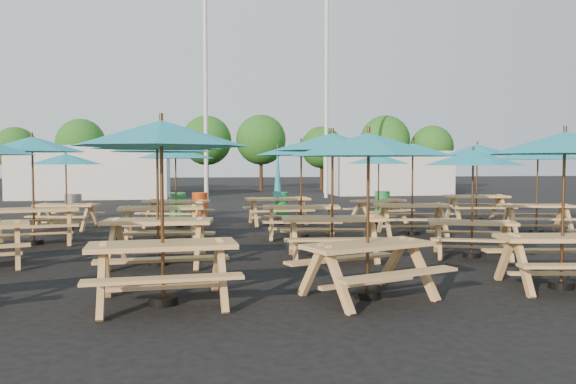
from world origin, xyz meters
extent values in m
plane|color=black|center=(0.00, 0.00, 0.00)|extent=(120.00, 120.00, 0.00)
cube|color=tan|center=(-6.25, 0.04, 0.82)|extent=(2.09, 1.12, 0.07)
cube|color=tan|center=(-6.11, -0.67, 0.50)|extent=(2.00, 0.63, 0.04)
cube|color=tan|center=(-6.38, 0.76, 0.50)|extent=(2.00, 0.63, 0.04)
cylinder|color=black|center=(-6.25, 0.04, 0.06)|extent=(0.40, 0.40, 0.11)
cylinder|color=brown|center=(-6.25, 0.04, 1.27)|extent=(0.05, 0.05, 2.54)
cone|color=teal|center=(-6.25, 0.04, 2.34)|extent=(2.78, 2.78, 0.35)
cube|color=tan|center=(-6.16, 3.00, 0.70)|extent=(1.81, 1.02, 0.06)
cube|color=tan|center=(-6.29, 2.39, 0.43)|extent=(1.72, 0.60, 0.04)
cube|color=tan|center=(-6.02, 3.61, 0.43)|extent=(1.72, 0.60, 0.04)
cylinder|color=black|center=(-6.16, 3.00, 0.05)|extent=(0.34, 0.34, 0.09)
cylinder|color=brown|center=(-6.16, 3.00, 1.09)|extent=(0.04, 0.04, 2.18)
cone|color=teal|center=(-6.16, 3.00, 2.01)|extent=(2.45, 2.45, 0.30)
cube|color=tan|center=(-2.96, -6.12, 0.80)|extent=(2.00, 0.90, 0.07)
cube|color=tan|center=(-2.91, -6.83, 0.49)|extent=(1.97, 0.41, 0.04)
cube|color=tan|center=(-3.01, -5.40, 0.49)|extent=(1.97, 0.41, 0.04)
cylinder|color=black|center=(-2.96, -6.12, 0.05)|extent=(0.39, 0.39, 0.11)
cylinder|color=brown|center=(-2.96, -6.12, 1.25)|extent=(0.05, 0.05, 2.50)
cone|color=teal|center=(-2.96, -6.12, 2.30)|extent=(2.51, 2.51, 0.35)
cube|color=tan|center=(-3.22, -3.10, 0.82)|extent=(2.06, 1.00, 0.07)
cube|color=tan|center=(-3.30, -3.82, 0.50)|extent=(2.01, 0.50, 0.04)
cube|color=tan|center=(-3.13, -2.37, 0.50)|extent=(2.01, 0.50, 0.04)
cylinder|color=black|center=(-3.22, -3.10, 0.06)|extent=(0.40, 0.40, 0.11)
cylinder|color=brown|center=(-3.22, -3.10, 1.27)|extent=(0.05, 0.05, 2.54)
cone|color=teal|center=(-3.22, -3.10, 2.34)|extent=(2.65, 2.65, 0.35)
cube|color=tan|center=(-3.35, 0.06, 0.82)|extent=(2.01, 0.83, 0.07)
cube|color=tan|center=(-3.33, -0.67, 0.50)|extent=(2.00, 0.33, 0.04)
cube|color=tan|center=(-3.37, 0.79, 0.50)|extent=(2.00, 0.33, 0.04)
cylinder|color=black|center=(-3.35, 0.06, 0.06)|extent=(0.40, 0.40, 0.11)
cylinder|color=brown|center=(-3.35, 0.06, 1.27)|extent=(0.05, 0.05, 2.55)
cone|color=teal|center=(-3.35, 0.06, 2.35)|extent=(2.46, 2.46, 0.35)
cube|color=tan|center=(-3.09, 3.07, 0.77)|extent=(2.01, 1.31, 0.06)
cube|color=tan|center=(-3.32, 2.42, 0.47)|extent=(1.85, 0.86, 0.04)
cube|color=tan|center=(-2.87, 3.71, 0.47)|extent=(1.85, 0.86, 0.04)
cylinder|color=black|center=(-3.09, 3.07, 0.05)|extent=(0.37, 0.37, 0.10)
cylinder|color=brown|center=(-3.09, 3.07, 1.20)|extent=(0.05, 0.05, 2.39)
cone|color=teal|center=(-3.09, 3.07, 2.20)|extent=(2.86, 2.86, 0.33)
cube|color=tan|center=(-0.14, -6.23, 0.76)|extent=(1.97, 1.29, 0.06)
cube|color=tan|center=(0.08, -6.87, 0.46)|extent=(1.82, 0.85, 0.04)
cube|color=tan|center=(-0.37, -5.60, 0.46)|extent=(1.82, 0.85, 0.04)
cylinder|color=black|center=(-0.14, -6.23, 0.05)|extent=(0.37, 0.37, 0.10)
cylinder|color=brown|center=(-0.14, -6.23, 1.17)|extent=(0.04, 0.04, 2.35)
cone|color=teal|center=(-0.14, -6.23, 2.16)|extent=(2.82, 2.82, 0.33)
cube|color=tan|center=(0.13, -3.06, 0.81)|extent=(2.04, 0.96, 0.07)
cube|color=tan|center=(0.06, -3.78, 0.49)|extent=(1.99, 0.47, 0.04)
cube|color=tan|center=(0.20, -2.34, 0.49)|extent=(1.99, 0.47, 0.04)
cylinder|color=black|center=(0.13, -3.06, 0.05)|extent=(0.39, 0.39, 0.11)
cylinder|color=brown|center=(0.13, -3.06, 1.26)|extent=(0.05, 0.05, 2.52)
cone|color=teal|center=(0.13, -3.06, 2.32)|extent=(2.59, 2.59, 0.35)
cube|color=tan|center=(0.11, 0.13, 0.79)|extent=(2.02, 1.03, 0.06)
cube|color=tan|center=(0.00, -0.56, 0.48)|extent=(1.94, 0.56, 0.04)
cube|color=tan|center=(0.22, 0.83, 0.48)|extent=(1.94, 0.56, 0.04)
cylinder|color=black|center=(0.11, 0.13, 0.05)|extent=(0.38, 0.38, 0.11)
cylinder|color=brown|center=(0.11, 0.13, 1.23)|extent=(0.05, 0.05, 2.46)
cone|color=teal|center=(0.11, 0.13, 2.27)|extent=(2.64, 2.64, 0.34)
cube|color=tan|center=(-0.03, 3.29, 0.80)|extent=(1.98, 0.86, 0.06)
cube|color=tan|center=(0.01, 2.58, 0.48)|extent=(1.95, 0.38, 0.04)
cube|color=tan|center=(-0.07, 4.00, 0.48)|extent=(1.95, 0.38, 0.04)
cylinder|color=black|center=(-0.03, 3.29, 0.05)|extent=(0.39, 0.39, 0.11)
cylinder|color=brown|center=(-0.03, 3.29, 1.24)|extent=(0.05, 0.05, 2.48)
cone|color=teal|center=(-0.03, 3.29, 1.67)|extent=(0.24, 0.24, 1.61)
cube|color=tan|center=(2.96, -6.10, 0.77)|extent=(1.97, 1.01, 0.06)
cube|color=tan|center=(3.07, -5.42, 0.47)|extent=(1.89, 0.54, 0.04)
cylinder|color=black|center=(2.96, -6.10, 0.05)|extent=(0.38, 0.38, 0.10)
cylinder|color=brown|center=(2.96, -6.10, 1.20)|extent=(0.05, 0.05, 2.40)
cone|color=teal|center=(2.96, -6.10, 2.21)|extent=(2.57, 2.57, 0.33)
cube|color=tan|center=(2.99, -3.25, 0.70)|extent=(1.83, 1.20, 0.06)
cube|color=tan|center=(2.78, -3.84, 0.43)|extent=(1.69, 0.79, 0.04)
cube|color=tan|center=(3.19, -2.66, 0.43)|extent=(1.69, 0.79, 0.04)
cylinder|color=black|center=(2.99, -3.25, 0.05)|extent=(0.34, 0.34, 0.09)
cylinder|color=brown|center=(2.99, -3.25, 1.09)|extent=(0.04, 0.04, 2.18)
cone|color=teal|center=(2.99, -3.25, 2.01)|extent=(2.62, 2.62, 0.30)
cube|color=tan|center=(3.13, 0.28, 0.78)|extent=(1.98, 0.94, 0.06)
cube|color=tan|center=(3.05, -0.42, 0.48)|extent=(1.93, 0.47, 0.04)
cube|color=tan|center=(3.20, 0.97, 0.48)|extent=(1.93, 0.47, 0.04)
cylinder|color=black|center=(3.13, 0.28, 0.05)|extent=(0.38, 0.38, 0.11)
cylinder|color=brown|center=(3.13, 0.28, 1.22)|extent=(0.05, 0.05, 2.44)
cone|color=teal|center=(3.13, 0.28, 2.25)|extent=(2.52, 2.52, 0.34)
cube|color=tan|center=(3.18, 3.21, 0.71)|extent=(1.84, 1.19, 0.06)
cube|color=tan|center=(3.38, 2.62, 0.43)|extent=(1.71, 0.78, 0.04)
cube|color=tan|center=(2.98, 3.81, 0.43)|extent=(1.71, 0.78, 0.04)
cylinder|color=black|center=(3.18, 3.21, 0.05)|extent=(0.34, 0.34, 0.10)
cylinder|color=brown|center=(3.18, 3.21, 1.10)|extent=(0.04, 0.04, 2.20)
cone|color=teal|center=(3.18, 3.21, 2.03)|extent=(2.62, 2.62, 0.31)
cube|color=tan|center=(6.54, -0.02, 0.75)|extent=(1.95, 1.12, 0.06)
cube|color=tan|center=(6.38, -0.67, 0.46)|extent=(1.84, 0.67, 0.04)
cube|color=tan|center=(6.69, 0.64, 0.46)|extent=(1.84, 0.67, 0.04)
cylinder|color=black|center=(6.54, -0.02, 0.05)|extent=(0.37, 0.37, 0.10)
cylinder|color=brown|center=(6.54, -0.02, 1.17)|extent=(0.04, 0.04, 2.35)
cone|color=teal|center=(6.54, -0.02, 2.16)|extent=(2.65, 2.65, 0.33)
cube|color=tan|center=(6.52, 3.23, 0.81)|extent=(2.05, 1.00, 0.07)
cube|color=tan|center=(6.43, 2.51, 0.49)|extent=(2.00, 0.51, 0.04)
cube|color=tan|center=(6.60, 3.95, 0.49)|extent=(2.00, 0.51, 0.04)
cylinder|color=black|center=(6.52, 3.23, 0.05)|extent=(0.40, 0.40, 0.11)
cylinder|color=brown|center=(6.52, 3.23, 1.26)|extent=(0.05, 0.05, 2.53)
cone|color=teal|center=(6.52, 3.23, 2.33)|extent=(2.64, 2.64, 0.35)
cylinder|color=gray|center=(-6.59, 5.98, 0.43)|extent=(0.54, 0.54, 0.86)
cylinder|color=#188436|center=(-3.12, 5.97, 0.43)|extent=(0.54, 0.54, 0.86)
cylinder|color=gray|center=(-3.17, 6.27, 0.43)|extent=(0.54, 0.54, 0.86)
cylinder|color=#CB3A0B|center=(-2.38, 6.14, 0.43)|extent=(0.54, 0.54, 0.86)
cylinder|color=#188436|center=(0.45, 5.85, 0.43)|extent=(0.54, 0.54, 0.86)
cylinder|color=#188436|center=(4.27, 5.98, 0.43)|extent=(0.54, 0.54, 0.86)
cylinder|color=silver|center=(-2.00, 14.00, 6.00)|extent=(0.20, 0.20, 12.00)
cylinder|color=silver|center=(4.50, 16.00, 6.00)|extent=(0.20, 0.20, 12.00)
cube|color=silver|center=(-8.00, 18.00, 1.40)|extent=(8.00, 4.00, 2.80)
cube|color=silver|center=(9.00, 19.00, 1.30)|extent=(7.00, 4.00, 2.60)
cylinder|color=#382314|center=(-14.07, 25.25, 0.96)|extent=(0.24, 0.24, 1.92)
sphere|color=#1E5919|center=(-14.07, 25.25, 2.84)|extent=(2.80, 2.80, 2.80)
cylinder|color=#382314|center=(-9.74, 23.90, 1.07)|extent=(0.24, 0.24, 2.14)
sphere|color=#1E5919|center=(-9.74, 23.90, 3.16)|extent=(3.11, 3.11, 3.11)
cylinder|color=#382314|center=(-6.39, 23.65, 0.89)|extent=(0.24, 0.24, 1.78)
sphere|color=#1E5919|center=(-6.39, 23.65, 2.63)|extent=(2.59, 2.59, 2.59)
cylinder|color=#382314|center=(-1.75, 24.72, 1.16)|extent=(0.24, 0.24, 2.31)
sphere|color=#1E5919|center=(-1.75, 24.72, 3.41)|extent=(3.36, 3.36, 3.36)
cylinder|color=#382314|center=(1.90, 24.26, 1.17)|extent=(0.24, 0.24, 2.35)
sphere|color=#1E5919|center=(1.90, 24.26, 3.47)|extent=(3.41, 3.41, 3.41)
cylinder|color=#382314|center=(6.22, 24.67, 1.01)|extent=(0.24, 0.24, 2.02)
sphere|color=#1E5919|center=(6.22, 24.67, 2.98)|extent=(2.94, 2.94, 2.94)
cylinder|color=#382314|center=(10.23, 22.90, 1.16)|extent=(0.24, 0.24, 2.32)
sphere|color=#1E5919|center=(10.23, 22.90, 3.43)|extent=(3.38, 3.38, 3.38)
cylinder|color=#382314|center=(13.63, 22.92, 1.02)|extent=(0.24, 0.24, 2.03)
sphere|color=#1E5919|center=(13.63, 22.92, 3.00)|extent=(2.95, 2.95, 2.95)
camera|label=1|loc=(-2.52, -13.76, 1.91)|focal=35.00mm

